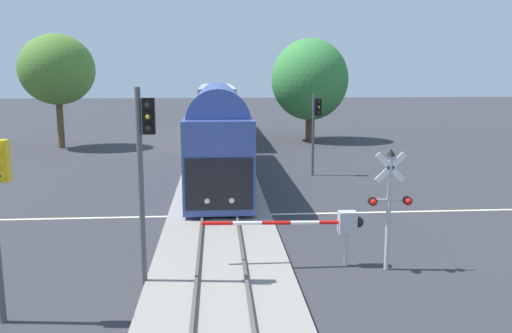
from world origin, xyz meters
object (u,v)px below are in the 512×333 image
Objects in this scene: traffic_signal_far_side at (316,121)px; traffic_signal_median at (144,156)px; crossing_signal_mast at (390,197)px; elm_centre_background at (310,80)px; pine_left_background at (57,70)px; crossing_gate_near at (332,224)px; commuter_train at (217,118)px.

traffic_signal_median is at bearing -115.95° from traffic_signal_far_side.
crossing_signal_mast is 32.23m from elm_centre_background.
traffic_signal_far_side is (0.61, 15.52, 0.95)m from crossing_signal_mast.
elm_centre_background is (21.22, 3.06, -0.85)m from pine_left_background.
traffic_signal_far_side reaches higher than crossing_signal_mast.
pine_left_background reaches higher than traffic_signal_far_side.
pine_left_background reaches higher than crossing_gate_near.
elm_centre_background is (4.79, 31.46, 4.14)m from crossing_gate_near.
commuter_train is at bearing 85.11° from traffic_signal_median.
pine_left_background is (-18.10, 28.87, 4.02)m from crossing_signal_mast.
elm_centre_background reaches higher than traffic_signal_far_side.
commuter_train is at bearing -135.44° from elm_centre_background.
pine_left_background is (-12.89, 5.14, 3.58)m from commuter_train.
pine_left_background reaches higher than crossing_signal_mast.
crossing_signal_mast is 15.56m from traffic_signal_far_side.
crossing_gate_near is at bearing 12.24° from traffic_signal_median.
commuter_train reaches higher than crossing_gate_near.
crossing_signal_mast is 0.42× the size of elm_centre_background.
commuter_train is at bearing 102.40° from crossing_signal_mast.
traffic_signal_far_side is (2.29, 15.06, 1.92)m from crossing_gate_near.
traffic_signal_far_side is (7.92, 16.28, -0.54)m from traffic_signal_median.
commuter_train is 10.24× the size of crossing_signal_mast.
crossing_gate_near is 32.09m from elm_centre_background.
crossing_gate_near is at bearing -81.35° from commuter_train.
traffic_signal_far_side is (5.83, -8.20, 0.51)m from commuter_train.
crossing_signal_mast is (5.21, -23.72, -0.44)m from commuter_train.
pine_left_background is at bearing 144.52° from traffic_signal_far_side.
elm_centre_background is (3.11, 31.92, 3.17)m from crossing_signal_mast.
commuter_train is 23.57m from crossing_gate_near.
traffic_signal_median is 1.17× the size of traffic_signal_far_side.
traffic_signal_far_side is at bearing 87.74° from crossing_signal_mast.
crossing_signal_mast is at bearing -15.40° from crossing_gate_near.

